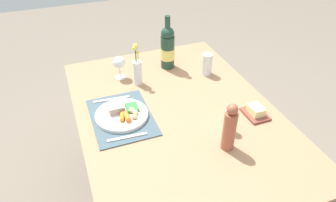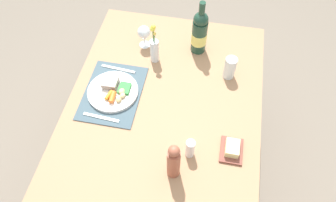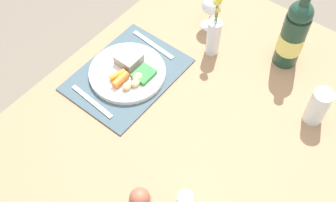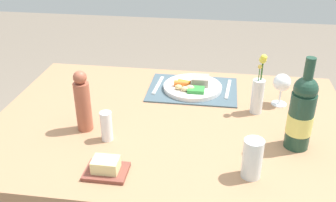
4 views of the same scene
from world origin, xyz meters
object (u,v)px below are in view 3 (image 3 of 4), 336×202
dinner_plate (128,71)px  knife (92,101)px  flower_vase (214,33)px  water_tumbler (317,108)px  wine_bottle (293,34)px  wine_glass (211,6)px  dining_table (180,140)px  fork (153,45)px

dinner_plate → knife: size_ratio=1.41×
flower_vase → water_tumbler: bearing=84.6°
knife → wine_bottle: size_ratio=0.56×
flower_vase → water_tumbler: (0.04, 0.40, -0.03)m
knife → water_tumbler: (-0.38, 0.58, 0.05)m
dinner_plate → flower_vase: size_ratio=1.05×
dinner_plate → flower_vase: flower_vase is taller
flower_vase → wine_bottle: wine_bottle is taller
dinner_plate → knife: (0.16, -0.02, -0.01)m
knife → water_tumbler: size_ratio=1.42×
dinner_plate → wine_glass: wine_glass is taller
dining_table → water_tumbler: size_ratio=10.62×
wine_bottle → dining_table: bearing=-14.4°
fork → wine_bottle: size_ratio=0.59×
fork → water_tumbler: 0.58m
dinner_plate → flower_vase: (-0.26, 0.16, 0.07)m
dining_table → wine_glass: bearing=-156.0°
flower_vase → dining_table: bearing=18.5°
dinner_plate → fork: size_ratio=1.35×
dining_table → wine_glass: wine_glass is taller
dining_table → dinner_plate: size_ratio=5.32×
fork → flower_vase: flower_vase is taller
dinner_plate → fork: (-0.15, -0.02, -0.01)m
flower_vase → wine_glass: 0.13m
fork → flower_vase: (-0.11, 0.18, 0.08)m
wine_bottle → wine_glass: bearing=-85.6°
flower_vase → dinner_plate: bearing=-30.8°
dining_table → fork: bearing=-126.7°
water_tumbler → wine_glass: wine_glass is taller
dining_table → flower_vase: (-0.32, -0.11, 0.15)m
fork → wine_glass: wine_glass is taller
fork → wine_bottle: bearing=124.7°
wine_glass → fork: bearing=-25.0°
dining_table → knife: bearing=-70.5°
dinner_plate → water_tumbler: 0.60m
dinner_plate → wine_bottle: (-0.38, 0.38, 0.11)m
flower_vase → water_tumbler: size_ratio=1.89×
flower_vase → wine_bottle: (-0.12, 0.22, 0.04)m
knife → wine_bottle: wine_bottle is taller
dinner_plate → wine_bottle: 0.55m
knife → wine_glass: size_ratio=1.35×
knife → wine_bottle: 0.68m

